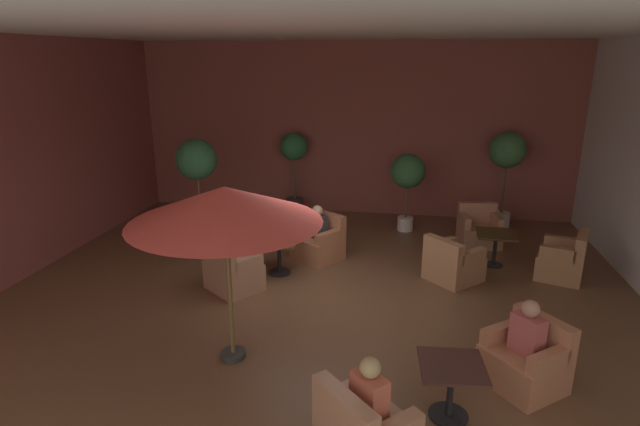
# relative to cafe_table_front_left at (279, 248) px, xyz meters

# --- Properties ---
(ground_plane) EXTENTS (10.43, 10.15, 0.02)m
(ground_plane) POSITION_rel_cafe_table_front_left_xyz_m (0.82, -1.01, -0.49)
(ground_plane) COLOR brown
(wall_back_brick) EXTENTS (10.43, 0.08, 4.06)m
(wall_back_brick) POSITION_rel_cafe_table_front_left_xyz_m (0.82, 4.02, 1.55)
(wall_back_brick) COLOR brown
(wall_back_brick) RESTS_ON ground_plane
(wall_left_accent) EXTENTS (0.08, 10.15, 4.06)m
(wall_left_accent) POSITION_rel_cafe_table_front_left_xyz_m (-4.35, -1.01, 1.55)
(wall_left_accent) COLOR brown
(wall_left_accent) RESTS_ON ground_plane
(ceiling_slab) EXTENTS (10.43, 10.15, 0.06)m
(ceiling_slab) POSITION_rel_cafe_table_front_left_xyz_m (0.82, -1.01, 3.61)
(ceiling_slab) COLOR silver
(ceiling_slab) RESTS_ON wall_back_brick
(cafe_table_front_left) EXTENTS (0.72, 0.72, 0.63)m
(cafe_table_front_left) POSITION_rel_cafe_table_front_left_xyz_m (0.00, 0.00, 0.00)
(cafe_table_front_left) COLOR black
(cafe_table_front_left) RESTS_ON ground_plane
(armchair_front_left_north) EXTENTS (1.07, 1.05, 0.86)m
(armchair_front_left_north) POSITION_rel_cafe_table_front_left_xyz_m (-0.59, -0.79, -0.16)
(armchair_front_left_north) COLOR #A57255
(armchair_front_left_north) RESTS_ON ground_plane
(armchair_front_left_east) EXTENTS (1.07, 1.06, 0.86)m
(armchair_front_left_east) POSITION_rel_cafe_table_front_left_xyz_m (0.57, 0.81, -0.16)
(armchair_front_left_east) COLOR #B36947
(armchair_front_left_east) RESTS_ON ground_plane
(cafe_table_front_right) EXTENTS (0.73, 0.73, 0.63)m
(cafe_table_front_right) POSITION_rel_cafe_table_front_left_xyz_m (2.72, -3.38, -0.02)
(cafe_table_front_right) COLOR black
(cafe_table_front_right) RESTS_ON ground_plane
(armchair_front_right_north) EXTENTS (1.07, 1.08, 0.82)m
(armchair_front_right_north) POSITION_rel_cafe_table_front_left_xyz_m (3.63, -2.65, -0.17)
(armchair_front_right_north) COLOR #B46C4C
(armchair_front_right_north) RESTS_ON ground_plane
(cafe_table_mid_center) EXTENTS (0.71, 0.71, 0.63)m
(cafe_table_mid_center) POSITION_rel_cafe_table_front_left_xyz_m (3.81, 1.03, 0.02)
(cafe_table_mid_center) COLOR black
(cafe_table_mid_center) RESTS_ON ground_plane
(armchair_mid_center_north) EXTENTS (0.87, 0.85, 0.82)m
(armchair_mid_center_north) POSITION_rel_cafe_table_front_left_xyz_m (3.65, 2.17, -0.18)
(armchair_mid_center_north) COLOR #AF7255
(armchair_mid_center_north) RESTS_ON ground_plane
(armchair_mid_center_east) EXTENTS (1.09, 1.09, 0.79)m
(armchair_mid_center_east) POSITION_rel_cafe_table_front_left_xyz_m (3.00, 0.22, -0.18)
(armchair_mid_center_east) COLOR #B17853
(armchair_mid_center_east) RESTS_ON ground_plane
(armchair_mid_center_south) EXTENTS (0.94, 0.95, 0.85)m
(armchair_mid_center_south) POSITION_rel_cafe_table_front_left_xyz_m (4.88, 0.64, -0.16)
(armchair_mid_center_south) COLOR #A66E4A
(armchair_mid_center_south) RESTS_ON ground_plane
(patio_umbrella_tall_red) EXTENTS (2.31, 2.31, 2.26)m
(patio_umbrella_tall_red) POSITION_rel_cafe_table_front_left_xyz_m (0.08, -2.70, 1.55)
(patio_umbrella_tall_red) COLOR #2D2D2D
(patio_umbrella_tall_red) RESTS_ON ground_plane
(potted_tree_left_corner) EXTENTS (0.65, 0.65, 1.99)m
(potted_tree_left_corner) POSITION_rel_cafe_table_front_left_xyz_m (-0.51, 3.52, 0.88)
(potted_tree_left_corner) COLOR #343237
(potted_tree_left_corner) RESTS_ON ground_plane
(potted_tree_mid_left) EXTENTS (0.78, 0.78, 2.16)m
(potted_tree_mid_left) POSITION_rel_cafe_table_front_left_xyz_m (4.26, 3.35, 1.10)
(potted_tree_mid_left) COLOR silver
(potted_tree_mid_left) RESTS_ON ground_plane
(potted_tree_mid_right) EXTENTS (0.75, 0.75, 1.71)m
(potted_tree_mid_right) POSITION_rel_cafe_table_front_left_xyz_m (2.16, 2.78, 0.76)
(potted_tree_mid_right) COLOR silver
(potted_tree_mid_right) RESTS_ON ground_plane
(potted_tree_right_corner) EXTENTS (0.84, 0.84, 2.11)m
(potted_tree_right_corner) POSITION_rel_cafe_table_front_left_xyz_m (-2.11, 1.57, 1.05)
(potted_tree_right_corner) COLOR #303730
(potted_tree_right_corner) RESTS_ON ground_plane
(patron_blue_shirt) EXTENTS (0.39, 0.41, 0.66)m
(patron_blue_shirt) POSITION_rel_cafe_table_front_left_xyz_m (3.60, -2.68, 0.25)
(patron_blue_shirt) COLOR #B14E4D
(patron_blue_shirt) RESTS_ON ground_plane
(patron_by_window) EXTENTS (0.39, 0.39, 0.67)m
(patron_by_window) POSITION_rel_cafe_table_front_left_xyz_m (1.92, -4.15, 0.27)
(patron_by_window) COLOR #B9533E
(patron_by_window) RESTS_ON ground_plane
(patron_with_friend) EXTENTS (0.41, 0.38, 0.62)m
(patron_with_friend) POSITION_rel_cafe_table_front_left_xyz_m (0.55, 0.78, 0.24)
(patron_with_friend) COLOR #353039
(patron_with_friend) RESTS_ON ground_plane
(iced_drink_cup) EXTENTS (0.08, 0.08, 0.11)m
(iced_drink_cup) POSITION_rel_cafe_table_front_left_xyz_m (-0.10, 0.15, 0.21)
(iced_drink_cup) COLOR white
(iced_drink_cup) RESTS_ON cafe_table_front_left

